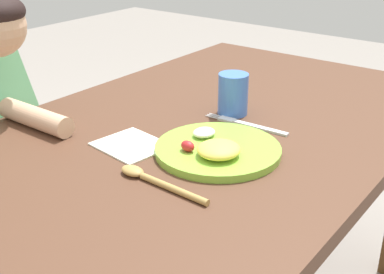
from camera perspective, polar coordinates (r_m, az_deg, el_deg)
name	(u,v)px	position (r m, az deg, el deg)	size (l,w,h in m)	color
dining_table	(205,150)	(1.32, 1.47, -1.44)	(1.47, 0.89, 0.69)	#523323
plate	(217,149)	(1.14, 2.79, -1.34)	(0.28, 0.28, 0.05)	#88C43D
fork	(248,125)	(1.30, 6.14, 1.36)	(0.03, 0.23, 0.01)	silver
spoon	(152,179)	(1.03, -4.48, -4.66)	(0.04, 0.22, 0.02)	#B28D4A
drinking_cup	(233,94)	(1.35, 4.55, 4.74)	(0.08, 0.08, 0.11)	#4375D7
napkin	(131,145)	(1.19, -6.71, -0.90)	(0.13, 0.15, 0.00)	white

